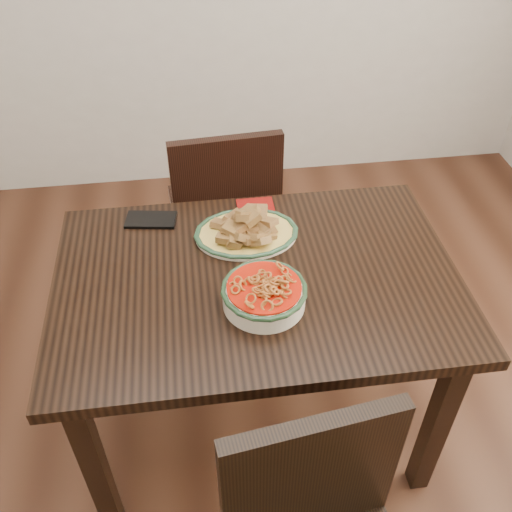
{
  "coord_description": "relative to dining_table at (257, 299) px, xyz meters",
  "views": [
    {
      "loc": [
        -0.21,
        -1.17,
        1.9
      ],
      "look_at": [
        -0.04,
        0.06,
        0.81
      ],
      "focal_mm": 40.0,
      "sensor_mm": 36.0,
      "label": 1
    }
  ],
  "objects": [
    {
      "name": "floor",
      "position": [
        0.04,
        -0.04,
        -0.65
      ],
      "size": [
        3.5,
        3.5,
        0.0
      ],
      "primitive_type": "plane",
      "color": "#371D11",
      "rests_on": "ground"
    },
    {
      "name": "dining_table",
      "position": [
        0.0,
        0.0,
        0.0
      ],
      "size": [
        1.2,
        0.8,
        0.75
      ],
      "color": "black",
      "rests_on": "ground"
    },
    {
      "name": "chair_far",
      "position": [
        -0.04,
        0.68,
        -0.15
      ],
      "size": [
        0.45,
        0.45,
        0.89
      ],
      "rotation": [
        0.0,
        0.0,
        3.22
      ],
      "color": "black",
      "rests_on": "ground"
    },
    {
      "name": "fish_plate",
      "position": [
        -0.01,
        0.19,
        0.14
      ],
      "size": [
        0.32,
        0.25,
        0.11
      ],
      "color": "silver",
      "rests_on": "dining_table"
    },
    {
      "name": "noodle_bowl",
      "position": [
        0.0,
        -0.11,
        0.14
      ],
      "size": [
        0.24,
        0.24,
        0.08
      ],
      "color": "white",
      "rests_on": "dining_table"
    },
    {
      "name": "smartphone",
      "position": [
        -0.31,
        0.31,
        0.1
      ],
      "size": [
        0.17,
        0.11,
        0.01
      ],
      "primitive_type": "cube",
      "rotation": [
        0.0,
        0.0,
        -0.15
      ],
      "color": "black",
      "rests_on": "dining_table"
    },
    {
      "name": "napkin",
      "position": [
        0.04,
        0.32,
        0.11
      ],
      "size": [
        0.12,
        0.1,
        0.01
      ],
      "primitive_type": "cube",
      "rotation": [
        0.0,
        0.0,
        -0.0
      ],
      "color": "maroon",
      "rests_on": "dining_table"
    }
  ]
}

